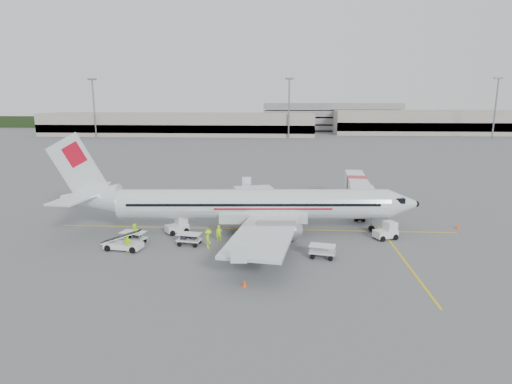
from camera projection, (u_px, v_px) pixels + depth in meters
The scene contains 27 objects.
ground at pixel (255, 229), 47.61m from camera, with size 360.00×360.00×0.00m, color #56595B.
stripe_lead at pixel (255, 229), 47.61m from camera, with size 44.00×0.20×0.01m, color yellow.
stripe_cross at pixel (402, 258), 38.94m from camera, with size 0.20×20.00×0.01m, color yellow.
terminal_west at pixel (179, 124), 176.02m from camera, with size 110.00×22.00×9.00m, color gray, non-canonical shape.
terminal_east at pixel (439, 122), 183.72m from camera, with size 90.00×26.00×10.00m, color gray, non-canonical shape.
parking_garage at pixel (330, 116), 200.73m from camera, with size 62.00×24.00×14.00m, color slate, non-canonical shape.
treeline at pixel (278, 123), 217.76m from camera, with size 300.00×3.00×6.00m, color black, non-canonical shape.
mast_west at pixel (94, 109), 164.81m from camera, with size 3.20×1.20×22.00m, color slate, non-canonical shape.
mast_center at pixel (289, 109), 160.15m from camera, with size 3.20×1.20×22.00m, color slate, non-canonical shape.
mast_east at pixel (495, 109), 155.49m from camera, with size 3.20×1.20×22.00m, color slate, non-canonical shape.
aircraft at pixel (253, 184), 45.63m from camera, with size 38.20×29.94×10.53m, color silver, non-canonical shape.
jet_bridge at pixel (356, 193), 55.96m from camera, with size 3.09×16.46×4.32m, color silver, non-canonical shape.
belt_loader at pixel (123, 237), 40.73m from camera, with size 4.75×1.78×2.57m, color silver, non-canonical shape.
tug_fore at pixel (386, 231), 44.04m from camera, with size 2.33×1.33×1.80m, color silver, non-canonical shape.
tug_mid at pixel (284, 232), 43.72m from camera, with size 2.15×1.23×1.66m, color silver, non-canonical shape.
tug_aft at pixel (177, 225), 45.99m from camera, with size 2.33×1.34×1.80m, color silver, non-canonical shape.
cart_loaded_a at pixel (133, 238), 42.60m from camera, with size 2.41×1.43×1.26m, color silver, non-canonical shape.
cart_loaded_b at pixel (189, 239), 42.20m from camera, with size 2.32×1.37×1.21m, color silver, non-canonical shape.
cart_empty_a at pixel (253, 242), 41.54m from camera, with size 2.05×1.21×1.07m, color silver, non-canonical shape.
cart_empty_b at pixel (322, 251), 38.79m from camera, with size 2.33×1.38×1.21m, color silver, non-canonical shape.
cone_nose at pixel (458, 226), 47.75m from camera, with size 0.40×0.40×0.65m, color #FF4E0E.
cone_port at pixel (267, 205), 57.36m from camera, with size 0.36×0.36×0.59m, color #FF4E0E.
cone_stbd at pixel (245, 283), 32.80m from camera, with size 0.37×0.37×0.61m, color #FF4E0E.
crew_a at pixel (219, 233), 43.31m from camera, with size 0.61×0.40×1.66m, color #A3EE10.
crew_b at pixel (135, 233), 43.09m from camera, with size 0.92×0.72×1.89m, color #A3EE10.
crew_c at pixel (208, 239), 41.24m from camera, with size 1.21×0.69×1.87m, color #A3EE10.
crew_d at pixel (128, 244), 40.19m from camera, with size 0.99×0.41×1.69m, color #A3EE10.
Camera 1 is at (3.03, -45.59, 14.01)m, focal length 30.00 mm.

